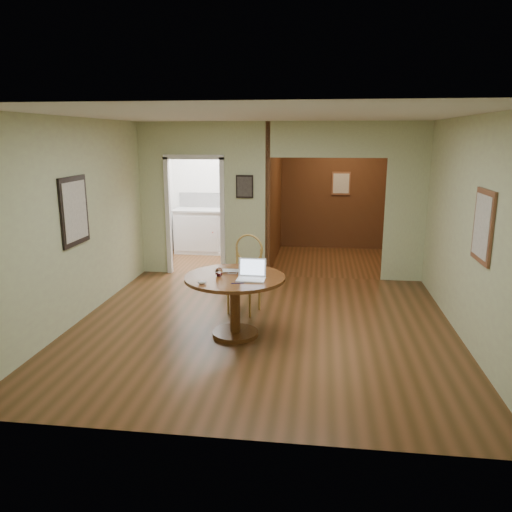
# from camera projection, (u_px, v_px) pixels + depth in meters

# --- Properties ---
(floor) EXTENTS (5.00, 5.00, 0.00)m
(floor) POSITION_uv_depth(u_px,v_px,m) (262.00, 328.00, 6.56)
(floor) COLOR #452C13
(floor) RESTS_ON ground
(room_shell) EXTENTS (5.20, 7.50, 5.00)m
(room_shell) POSITION_uv_depth(u_px,v_px,m) (257.00, 200.00, 9.31)
(room_shell) COLOR silver
(room_shell) RESTS_ON ground
(dining_table) EXTENTS (1.24, 1.24, 0.78)m
(dining_table) POSITION_uv_depth(u_px,v_px,m) (235.00, 292.00, 6.18)
(dining_table) COLOR brown
(dining_table) RESTS_ON ground
(chair) EXTENTS (0.58, 0.58, 1.10)m
(chair) POSITION_uv_depth(u_px,v_px,m) (246.00, 269.00, 7.07)
(chair) COLOR #AE853D
(chair) RESTS_ON ground
(open_laptop) EXTENTS (0.34, 0.29, 0.24)m
(open_laptop) POSITION_uv_depth(u_px,v_px,m) (252.00, 274.00, 6.00)
(open_laptop) COLOR white
(open_laptop) RESTS_ON dining_table
(closed_laptop) EXTENTS (0.37, 0.25, 0.03)m
(closed_laptop) POSITION_uv_depth(u_px,v_px,m) (233.00, 272.00, 6.25)
(closed_laptop) COLOR #BBBBC0
(closed_laptop) RESTS_ON dining_table
(mouse) EXTENTS (0.12, 0.09, 0.04)m
(mouse) POSITION_uv_depth(u_px,v_px,m) (202.00, 282.00, 5.79)
(mouse) COLOR white
(mouse) RESTS_ON dining_table
(wine_glass) EXTENTS (0.10, 0.10, 0.11)m
(wine_glass) POSITION_uv_depth(u_px,v_px,m) (219.00, 272.00, 6.12)
(wine_glass) COLOR white
(wine_glass) RESTS_ON dining_table
(pen) EXTENTS (0.15, 0.05, 0.01)m
(pen) POSITION_uv_depth(u_px,v_px,m) (237.00, 283.00, 5.82)
(pen) COLOR #0C1158
(pen) RESTS_ON dining_table
(kitchen_cabinet) EXTENTS (2.06, 0.60, 0.94)m
(kitchen_cabinet) POSITION_uv_depth(u_px,v_px,m) (222.00, 231.00, 10.67)
(kitchen_cabinet) COLOR white
(kitchen_cabinet) RESTS_ON ground
(grocery_bag) EXTENTS (0.33, 0.31, 0.26)m
(grocery_bag) POSITION_uv_depth(u_px,v_px,m) (251.00, 204.00, 10.45)
(grocery_bag) COLOR beige
(grocery_bag) RESTS_ON kitchen_cabinet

